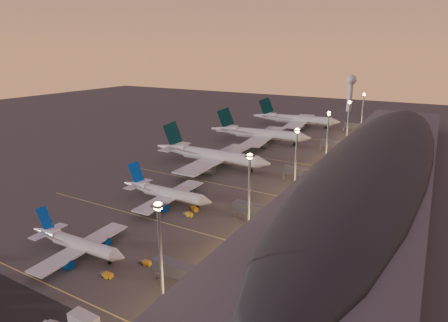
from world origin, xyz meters
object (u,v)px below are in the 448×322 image
airliner_wide_mid (259,134)px  baggage_tug_d (188,214)px  baggage_tug_a (106,275)px  baggage_tug_b (145,263)px  airliner_narrow_north (166,193)px  radar_tower (351,87)px  airliner_wide_near (210,155)px  baggage_tug_c (194,208)px  airliner_narrow_south (77,243)px  airliner_wide_far (295,119)px

airliner_wide_mid → baggage_tug_d: 109.71m
baggage_tug_a → baggage_tug_b: 10.21m
airliner_narrow_north → baggage_tug_d: 15.19m
radar_tower → baggage_tug_d: radar_tower is taller
airliner_wide_near → baggage_tug_b: airliner_wide_near is taller
airliner_wide_mid → baggage_tug_b: airliner_wide_mid is taller
airliner_wide_mid → baggage_tug_d: airliner_wide_mid is taller
baggage_tug_b → airliner_wide_mid: bearing=98.5°
airliner_wide_near → baggage_tug_c: size_ratio=14.00×
airliner_wide_mid → baggage_tug_c: airliner_wide_mid is taller
airliner_narrow_south → radar_tower: 292.57m
baggage_tug_a → baggage_tug_b: (4.58, 9.12, -0.05)m
airliner_narrow_north → radar_tower: bearing=85.8°
airliner_narrow_north → airliner_wide_near: (-9.73, 46.51, 1.55)m
airliner_wide_mid → airliner_narrow_north: bearing=-91.3°
airliner_narrow_north → airliner_wide_mid: 101.92m
airliner_wide_far → baggage_tug_b: (27.91, -194.55, -4.79)m
airliner_narrow_north → baggage_tug_a: bearing=-71.0°
airliner_narrow_south → radar_tower: (10.40, 291.78, 18.77)m
baggage_tug_c → airliner_wide_near: bearing=143.9°
radar_tower → baggage_tug_a: 296.62m
airliner_narrow_south → airliner_narrow_north: bearing=89.5°
airliner_narrow_south → radar_tower: bearing=85.2°
airliner_narrow_north → baggage_tug_a: 48.00m
airliner_wide_far → baggage_tug_b: 196.60m
airliner_narrow_north → radar_tower: 251.89m
airliner_narrow_north → baggage_tug_a: airliner_narrow_north is taller
airliner_narrow_south → baggage_tug_b: bearing=11.7°
airliner_narrow_north → airliner_wide_mid: airliner_wide_mid is taller
airliner_wide_near → radar_tower: bearing=83.0°
airliner_narrow_north → radar_tower: (11.99, 250.94, 18.29)m
airliner_narrow_south → radar_tower: size_ratio=1.03×
baggage_tug_a → baggage_tug_c: size_ratio=0.85×
baggage_tug_b → airliner_narrow_north: bearing=116.8°
airliner_wide_near → baggage_tug_d: size_ratio=15.97×
baggage_tug_d → baggage_tug_c: bearing=108.1°
airliner_wide_mid → baggage_tug_c: 104.84m
airliner_narrow_north → baggage_tug_b: size_ratio=11.37×
airliner_narrow_south → baggage_tug_a: size_ratio=8.96×
airliner_wide_mid → baggage_tug_b: bearing=-83.9°
radar_tower → airliner_wide_near: bearing=-96.1°
airliner_narrow_south → baggage_tug_c: size_ratio=7.57×
airliner_wide_near → baggage_tug_b: (31.08, -82.26, -4.68)m
airliner_narrow_south → airliner_wide_far: airliner_wide_far is taller
radar_tower → airliner_wide_mid: bearing=-98.1°
baggage_tug_a → baggage_tug_d: bearing=91.4°
baggage_tug_b → baggage_tug_d: (-7.61, 30.05, 0.06)m
baggage_tug_c → baggage_tug_d: 4.87m
radar_tower → baggage_tug_d: 257.53m
airliner_wide_near → baggage_tug_b: 88.06m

